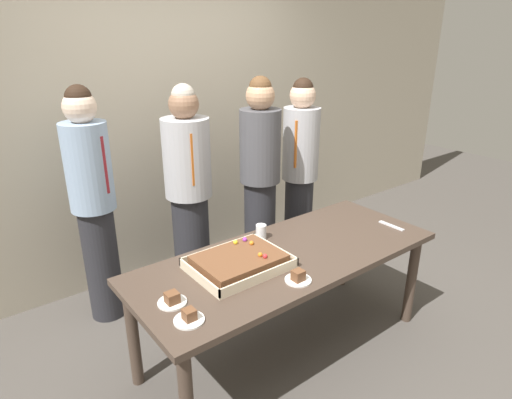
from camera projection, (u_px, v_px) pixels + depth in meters
The scene contains 13 objects.
ground_plane at pixel (285, 347), 2.96m from camera, with size 12.00×12.00×0.00m, color #4C4742.
interior_back_panel at pixel (162, 98), 3.60m from camera, with size 8.00×0.12×3.00m, color #B2A893.
party_table at pixel (288, 265), 2.73m from camera, with size 2.00×0.80×0.72m.
sheet_cake at pixel (239, 262), 2.53m from camera, with size 0.55×0.43×0.10m.
plated_slice_near_left at pixel (298, 278), 2.39m from camera, with size 0.15×0.15×0.07m.
plated_slice_near_right at pixel (172, 300), 2.20m from camera, with size 0.15×0.15×0.07m.
plated_slice_far_left at pixel (189, 318), 2.06m from camera, with size 0.15×0.15×0.06m.
drink_cup_nearest at pixel (261, 232), 2.88m from camera, with size 0.07×0.07×0.10m, color white.
cake_server_utensil at pixel (391, 226), 3.08m from camera, with size 0.03×0.20×0.01m, color silver.
person_serving_front at pixel (189, 192), 3.31m from camera, with size 0.36×0.36×1.68m.
person_green_shirt_behind at pixel (300, 171), 3.78m from camera, with size 0.31×0.31×1.67m.
person_striped_tie_right at pixel (94, 203), 3.00m from camera, with size 0.30×0.30×1.71m.
person_far_right_suit at pixel (260, 181), 3.45m from camera, with size 0.32×0.32×1.72m.
Camera 1 is at (-1.63, -1.77, 2.01)m, focal length 30.38 mm.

